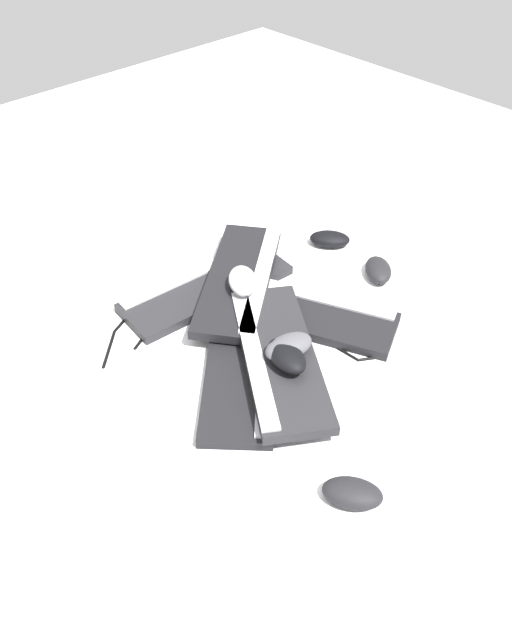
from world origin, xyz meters
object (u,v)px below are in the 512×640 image
mouse_1 (289,346)px  mouse_5 (242,281)px  keyboard_1 (242,364)px  mouse_3 (287,356)px  keyboard_4 (278,356)px  keyboard_3 (240,279)px  mouse_2 (378,270)px  mouse_4 (330,239)px  mouse_0 (352,493)px  keyboard_0 (206,288)px  keyboard_2 (304,313)px

mouse_1 → mouse_5: size_ratio=1.00×
keyboard_1 → mouse_3: (-0.09, -0.04, 0.07)m
mouse_1 → keyboard_4: bearing=127.1°
keyboard_3 → mouse_2: (-0.19, -0.31, -0.02)m
mouse_1 → mouse_4: 0.51m
keyboard_3 → mouse_0: bearing=156.6°
mouse_4 → keyboard_4: bearing=-101.2°
mouse_2 → keyboard_1: bearing=-46.0°
keyboard_0 → mouse_2: size_ratio=4.11×
keyboard_3 → mouse_3: size_ratio=4.01×
keyboard_2 → mouse_2: (-0.02, -0.26, 0.01)m
mouse_4 → mouse_1: bearing=-98.5°
mouse_5 → mouse_0: bearing=13.9°
mouse_0 → mouse_3: 0.31m
keyboard_2 → mouse_0: 0.50m
keyboard_0 → keyboard_2: (-0.23, -0.11, 0.00)m
keyboard_1 → mouse_4: mouse_4 is taller
keyboard_1 → mouse_5: size_ratio=3.80×
keyboard_3 → keyboard_4: size_ratio=0.98×
keyboard_2 → mouse_5: bearing=31.8°
keyboard_1 → mouse_4: 0.53m
mouse_3 → mouse_0: bearing=-8.2°
mouse_3 → mouse_5: same height
mouse_2 → mouse_5: 0.37m
keyboard_1 → keyboard_3: (0.20, -0.17, 0.03)m
keyboard_2 → mouse_3: size_ratio=4.20×
mouse_0 → mouse_2: (0.39, -0.56, 0.00)m
mouse_1 → keyboard_3: bearing=78.6°
keyboard_0 → keyboard_2: bearing=-154.8°
keyboard_3 → mouse_1: (-0.28, 0.11, 0.04)m
mouse_0 → mouse_5: mouse_5 is taller
mouse_3 → keyboard_3: bearing=169.6°
keyboard_3 → keyboard_4: bearing=154.7°
keyboard_0 → keyboard_4: keyboard_4 is taller
keyboard_0 → mouse_2: (-0.25, -0.37, 0.01)m
keyboard_4 → mouse_4: 0.50m
mouse_1 → keyboard_2: bearing=43.3°
keyboard_3 → mouse_0: 0.63m
keyboard_4 → mouse_0: keyboard_4 is taller
keyboard_1 → mouse_3: size_ratio=3.80×
keyboard_1 → mouse_1: (-0.08, -0.06, 0.07)m
mouse_0 → mouse_1: mouse_1 is taller
keyboard_0 → keyboard_1: same height
keyboard_4 → mouse_1: size_ratio=4.09×
mouse_5 → keyboard_2: bearing=68.0°
keyboard_4 → mouse_3: (-0.04, 0.01, 0.04)m
keyboard_3 → mouse_1: bearing=158.3°
keyboard_4 → mouse_4: bearing=-61.2°
keyboard_1 → mouse_0: mouse_0 is taller
keyboard_0 → mouse_4: mouse_4 is taller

